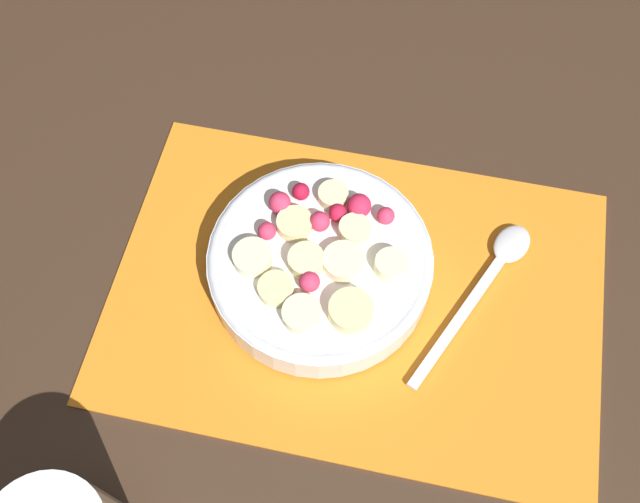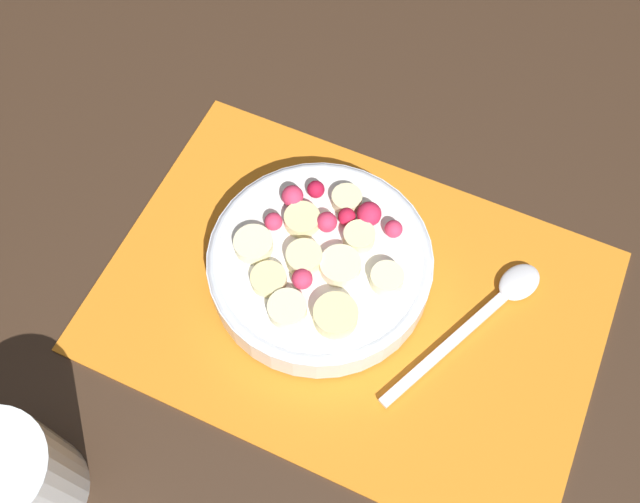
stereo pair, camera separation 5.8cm
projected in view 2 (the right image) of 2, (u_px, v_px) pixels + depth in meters
The scene contains 5 objects.
ground_plane at pixel (351, 301), 0.61m from camera, with size 3.00×3.00×0.00m, color #382619.
placemat at pixel (351, 300), 0.61m from camera, with size 0.42×0.29×0.01m.
fruit_bowl at pixel (320, 262), 0.60m from camera, with size 0.19×0.19×0.05m.
spoon at pixel (494, 305), 0.60m from camera, with size 0.09×0.17×0.01m.
drinking_glass at pixel (12, 480), 0.50m from camera, with size 0.08×0.08×0.09m.
Camera 2 is at (0.08, -0.23, 0.56)m, focal length 40.00 mm.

